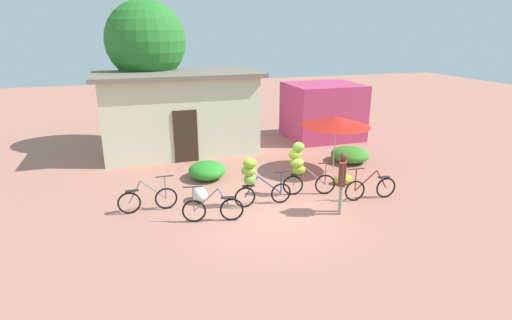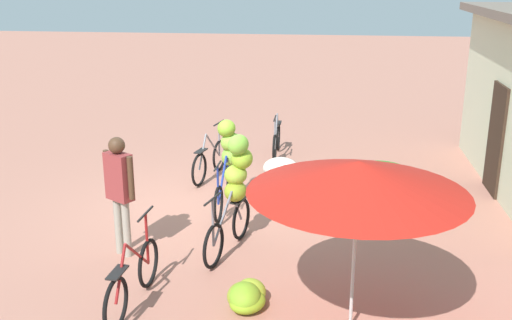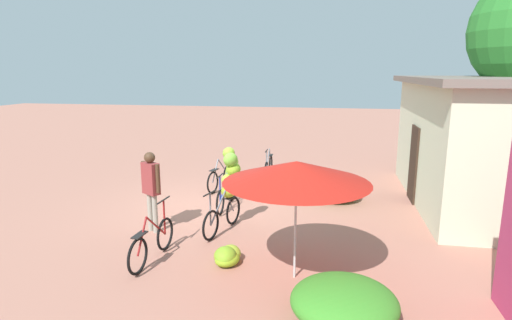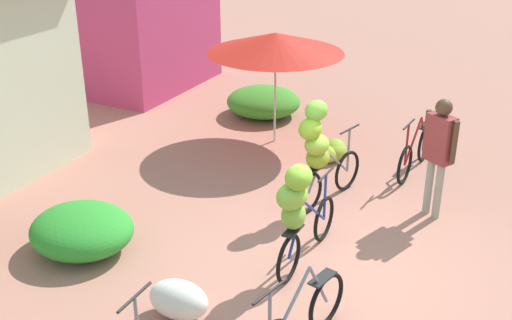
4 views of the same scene
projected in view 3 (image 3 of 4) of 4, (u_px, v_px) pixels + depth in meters
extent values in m
plane|color=#AF715F|center=(212.00, 206.00, 10.63)|extent=(60.00, 60.00, 0.00)
cube|color=beige|center=(470.00, 145.00, 10.60)|extent=(5.97, 2.62, 3.10)
cube|color=#72665B|center=(477.00, 80.00, 10.26)|extent=(6.47, 3.12, 0.16)
cube|color=#332319|center=(413.00, 164.00, 10.95)|extent=(0.90, 0.06, 2.00)
ellipsoid|color=#2D8E2B|center=(334.00, 190.00, 11.10)|extent=(1.25, 1.38, 0.58)
ellipsoid|color=#3C8C28|center=(344.00, 302.00, 5.70)|extent=(1.44, 1.49, 0.57)
cylinder|color=beige|center=(295.00, 223.00, 6.78)|extent=(0.04, 0.04, 1.93)
cone|color=red|center=(297.00, 172.00, 6.60)|extent=(2.39, 2.39, 0.35)
torus|color=black|center=(266.00, 172.00, 12.99)|extent=(0.64, 0.06, 0.63)
torus|color=black|center=(271.00, 165.00, 13.95)|extent=(0.64, 0.06, 0.63)
cylinder|color=slate|center=(270.00, 157.00, 13.72)|extent=(0.38, 0.04, 0.63)
cylinder|color=slate|center=(268.00, 160.00, 13.23)|extent=(0.68, 0.04, 0.64)
cylinder|color=black|center=(266.00, 151.00, 12.85)|extent=(0.50, 0.04, 0.03)
cylinder|color=slate|center=(266.00, 161.00, 12.92)|extent=(0.04, 0.04, 0.67)
cube|color=black|center=(270.00, 155.00, 13.78)|extent=(0.36, 0.14, 0.02)
torus|color=black|center=(228.00, 175.00, 12.59)|extent=(0.63, 0.18, 0.64)
torus|color=black|center=(213.00, 183.00, 11.69)|extent=(0.63, 0.18, 0.64)
cylinder|color=slate|center=(215.00, 171.00, 11.79)|extent=(0.38, 0.11, 0.63)
cylinder|color=slate|center=(223.00, 167.00, 12.23)|extent=(0.66, 0.18, 0.64)
cylinder|color=black|center=(228.00, 153.00, 12.44)|extent=(0.50, 0.13, 0.03)
cylinder|color=slate|center=(228.00, 164.00, 12.52)|extent=(0.04, 0.04, 0.68)
cube|color=black|center=(214.00, 170.00, 11.71)|extent=(0.38, 0.21, 0.02)
torus|color=black|center=(220.00, 202.00, 9.98)|extent=(0.62, 0.06, 0.62)
torus|color=black|center=(232.00, 190.00, 11.02)|extent=(0.62, 0.06, 0.62)
cylinder|color=navy|center=(230.00, 181.00, 10.78)|extent=(0.41, 0.04, 0.62)
cylinder|color=navy|center=(224.00, 186.00, 10.25)|extent=(0.73, 0.05, 0.63)
cylinder|color=black|center=(220.00, 176.00, 9.84)|extent=(0.50, 0.04, 0.03)
cylinder|color=navy|center=(220.00, 189.00, 9.91)|extent=(0.04, 0.04, 0.65)
cube|color=black|center=(231.00, 179.00, 10.84)|extent=(0.36, 0.15, 0.02)
ellipsoid|color=#79AC37|center=(231.00, 172.00, 10.77)|extent=(0.42, 0.37, 0.34)
ellipsoid|color=#84B93B|center=(232.00, 162.00, 10.74)|extent=(0.48, 0.42, 0.32)
ellipsoid|color=#7FB82D|center=(229.00, 153.00, 10.67)|extent=(0.40, 0.32, 0.30)
torus|color=black|center=(211.00, 225.00, 8.45)|extent=(0.63, 0.20, 0.63)
torus|color=black|center=(233.00, 211.00, 9.35)|extent=(0.63, 0.20, 0.63)
cylinder|color=slate|center=(229.00, 201.00, 9.13)|extent=(0.38, 0.13, 0.59)
cylinder|color=slate|center=(218.00, 207.00, 8.69)|extent=(0.66, 0.20, 0.60)
cylinder|color=black|center=(210.00, 193.00, 8.31)|extent=(0.49, 0.15, 0.03)
cylinder|color=slate|center=(210.00, 209.00, 8.38)|extent=(0.04, 0.04, 0.69)
cube|color=black|center=(231.00, 197.00, 9.19)|extent=(0.38, 0.22, 0.02)
ellipsoid|color=#8EA527|center=(229.00, 191.00, 9.10)|extent=(0.43, 0.35, 0.30)
ellipsoid|color=#9ABD36|center=(229.00, 180.00, 9.12)|extent=(0.42, 0.34, 0.28)
ellipsoid|color=#92BF2C|center=(233.00, 169.00, 9.10)|extent=(0.40, 0.32, 0.30)
ellipsoid|color=#7EC63C|center=(231.00, 159.00, 8.96)|extent=(0.43, 0.40, 0.30)
torus|color=black|center=(165.00, 234.00, 8.01)|extent=(0.64, 0.09, 0.64)
torus|color=black|center=(138.00, 256.00, 7.04)|extent=(0.64, 0.09, 0.64)
cylinder|color=maroon|center=(142.00, 236.00, 7.15)|extent=(0.39, 0.06, 0.60)
cylinder|color=maroon|center=(156.00, 226.00, 7.63)|extent=(0.69, 0.08, 0.60)
cylinder|color=black|center=(163.00, 200.00, 7.86)|extent=(0.50, 0.06, 0.03)
cylinder|color=maroon|center=(164.00, 217.00, 7.93)|extent=(0.04, 0.04, 0.69)
cube|color=black|center=(140.00, 235.00, 7.06)|extent=(0.37, 0.16, 0.02)
ellipsoid|color=#90A22C|center=(225.00, 255.00, 7.45)|extent=(0.48, 0.42, 0.31)
ellipsoid|color=#7CB329|center=(226.00, 256.00, 7.39)|extent=(0.50, 0.44, 0.34)
ellipsoid|color=#97B62F|center=(231.00, 253.00, 7.58)|extent=(0.51, 0.51, 0.29)
ellipsoid|color=#87B224|center=(227.00, 259.00, 7.38)|extent=(0.62, 0.60, 0.24)
ellipsoid|color=silver|center=(268.00, 183.00, 12.01)|extent=(0.49, 0.73, 0.44)
cylinder|color=gray|center=(155.00, 214.00, 8.83)|extent=(0.11, 0.11, 0.85)
cylinder|color=gray|center=(150.00, 212.00, 8.95)|extent=(0.11, 0.11, 0.85)
cube|color=maroon|center=(151.00, 178.00, 8.73)|extent=(0.38, 0.45, 0.67)
cylinder|color=#4C3321|center=(158.00, 179.00, 8.56)|extent=(0.08, 0.08, 0.61)
cylinder|color=#4C3321|center=(144.00, 175.00, 8.88)|extent=(0.08, 0.08, 0.61)
sphere|color=#4C3321|center=(150.00, 157.00, 8.63)|extent=(0.23, 0.23, 0.23)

